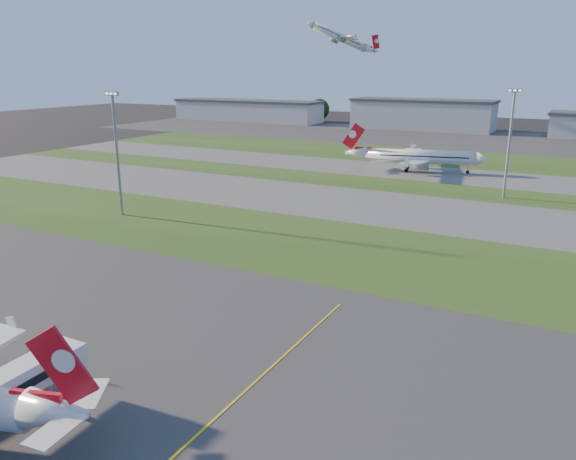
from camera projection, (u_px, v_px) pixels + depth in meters
The scene contains 18 objects.
ground at pixel (163, 411), 51.61m from camera, with size 700.00×700.00×0.00m, color black.
apron_near at pixel (163, 411), 51.61m from camera, with size 300.00×70.00×0.01m, color #333335.
grass_strip_a at pixel (363, 253), 95.70m from camera, with size 300.00×34.00×0.01m, color #224416.
taxiway_a at pixel (417, 211), 123.68m from camera, with size 300.00×32.00×0.01m, color #515154.
grass_strip_b at pixel (443, 190), 144.88m from camera, with size 300.00×18.00×0.01m, color #224416.
taxiway_b at pixel (461, 176), 163.54m from camera, with size 300.00×26.00×0.01m, color #515154.
grass_strip_c at pixel (481, 160), 191.52m from camera, with size 300.00×40.00×0.01m, color #224416.
apron_far at pixel (506, 141), 242.40m from camera, with size 400.00×80.00×0.01m, color #333335.
yellow_line at pixel (207, 427), 49.35m from camera, with size 0.25×60.00×0.02m, color gold.
airliner_taxiing at pixel (419, 157), 170.02m from camera, with size 39.72×33.32×12.57m.
airliner_departing at pixel (340, 37), 268.27m from camera, with size 27.73×24.87×11.01m.
light_mast_west at pixel (116, 146), 116.41m from camera, with size 3.20×0.70×25.80m.
light_mast_centre at pixel (510, 137), 132.30m from camera, with size 3.20×0.70×25.80m.
hangar_far_west at pixel (248, 110), 333.84m from camera, with size 91.80×23.00×12.20m.
hangar_west at pixel (422, 114), 286.03m from camera, with size 71.40×23.00×15.20m.
tree_far_west at pixel (206, 106), 362.82m from camera, with size 11.00×11.00×12.00m.
tree_west at pixel (319, 109), 328.23m from camera, with size 12.10×12.10×13.20m.
tree_mid_west at pixel (476, 118), 284.57m from camera, with size 9.90×9.90×10.80m.
Camera 1 is at (31.31, -34.24, 30.37)m, focal length 35.00 mm.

